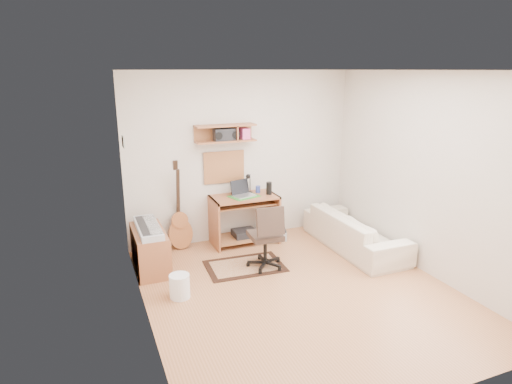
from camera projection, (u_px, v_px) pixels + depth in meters
name	position (u px, v px, depth m)	size (l,w,h in m)	color
floor	(300.00, 292.00, 5.30)	(3.60, 4.00, 0.01)	#B7784C
ceiling	(306.00, 70.00, 4.59)	(3.60, 4.00, 0.01)	white
back_wall	(242.00, 157.00, 6.74)	(3.60, 0.01, 2.60)	beige
left_wall	(141.00, 207.00, 4.30)	(0.01, 4.00, 2.60)	beige
right_wall	(427.00, 175.00, 5.60)	(0.01, 4.00, 2.60)	beige
wall_shelf	(226.00, 133.00, 6.40)	(0.90, 0.25, 0.26)	#A05D38
cork_board	(224.00, 167.00, 6.64)	(0.64, 0.03, 0.49)	#A87654
wall_photo	(123.00, 142.00, 5.53)	(0.02, 0.20, 0.15)	#4C8CBF
desk	(244.00, 219.00, 6.71)	(1.00, 0.55, 0.75)	#A05D38
laptop	(244.00, 189.00, 6.56)	(0.32, 0.32, 0.24)	silver
speaker	(269.00, 188.00, 6.68)	(0.09, 0.09, 0.19)	black
desk_lamp	(250.00, 183.00, 6.75)	(0.10, 0.10, 0.31)	black
pencil_cup	(258.00, 189.00, 6.78)	(0.07, 0.07, 0.11)	#2F3D8D
boombox	(226.00, 135.00, 6.40)	(0.36, 0.16, 0.18)	black
rug	(245.00, 266.00, 5.97)	(1.04, 0.70, 0.01)	tan
task_chair	(265.00, 236.00, 5.84)	(0.47, 0.47, 0.92)	#33251E
cabinet	(150.00, 250.00, 5.83)	(0.40, 0.90, 0.55)	#A05D38
music_keyboard	(148.00, 228.00, 5.75)	(0.28, 0.89, 0.08)	#B2B5BA
guitar	(179.00, 206.00, 6.40)	(0.36, 0.22, 1.34)	#B46737
waste_basket	(180.00, 286.00, 5.13)	(0.24, 0.24, 0.29)	white
printer	(273.00, 233.00, 6.95)	(0.42, 0.33, 0.16)	#A5A8AA
sofa	(355.00, 225.00, 6.49)	(1.87, 0.55, 0.73)	beige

